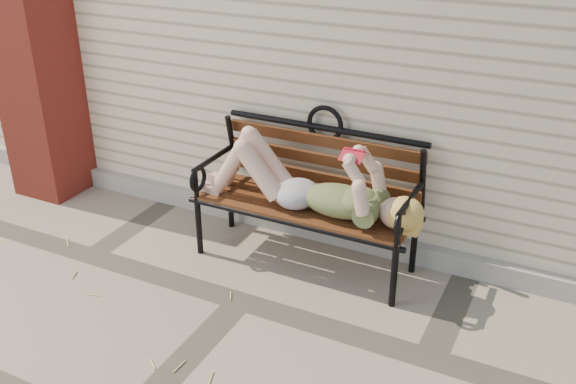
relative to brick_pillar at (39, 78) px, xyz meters
The scene contains 5 objects.
ground 2.62m from the brick_pillar, 18.06° to the right, with size 80.00×80.00×0.00m, color gray.
foundation_strip 2.49m from the brick_pillar, ahead, with size 8.00×0.10×0.15m, color #ACA79B.
brick_pillar is the anchor object (origin of this frame).
garden_bench 2.50m from the brick_pillar, ahead, with size 1.65×0.66×1.07m.
reading_woman 2.51m from the brick_pillar, ahead, with size 1.56×0.35×0.49m.
Camera 1 is at (1.79, -2.93, 2.46)m, focal length 40.00 mm.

